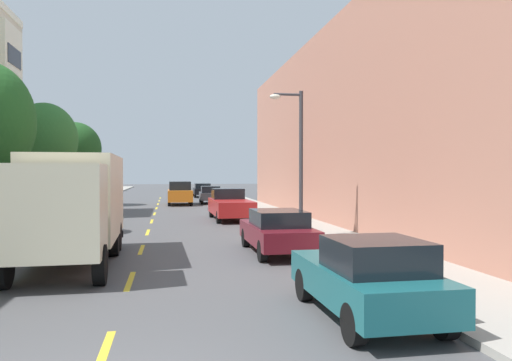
% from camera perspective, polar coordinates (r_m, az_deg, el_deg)
% --- Properties ---
extents(ground_plane, '(160.00, 160.00, 0.00)m').
position_cam_1_polar(ground_plane, '(35.51, -11.50, -3.39)').
color(ground_plane, '#4C4C4F').
extents(sidewalk_left, '(3.20, 120.00, 0.14)m').
position_cam_1_polar(sidewalk_left, '(34.45, -23.50, -3.46)').
color(sidewalk_left, '#A39E93').
rests_on(sidewalk_left, ground_plane).
extents(sidewalk_right, '(3.20, 120.00, 0.14)m').
position_cam_1_polar(sidewalk_right, '(34.06, 0.46, -3.44)').
color(sidewalk_right, '#A39E93').
rests_on(sidewalk_right, ground_plane).
extents(lane_centerline_dashes, '(0.14, 47.20, 0.01)m').
position_cam_1_polar(lane_centerline_dashes, '(30.03, -11.78, -4.17)').
color(lane_centerline_dashes, yellow).
rests_on(lane_centerline_dashes, ground_plane).
extents(apartment_block_opposite, '(10.00, 36.00, 10.08)m').
position_cam_1_polar(apartment_block_opposite, '(28.51, 16.71, 5.67)').
color(apartment_block_opposite, '#B27560').
rests_on(apartment_block_opposite, ground_plane).
extents(street_tree_third, '(3.84, 3.84, 6.70)m').
position_cam_1_polar(street_tree_third, '(32.21, -23.22, 4.41)').
color(street_tree_third, '#47331E').
rests_on(street_tree_third, sidewalk_left).
extents(street_tree_farthest, '(4.06, 4.06, 6.51)m').
position_cam_1_polar(street_tree_farthest, '(41.59, -20.18, 3.49)').
color(street_tree_farthest, '#47331E').
rests_on(street_tree_farthest, sidewalk_left).
extents(street_lamp, '(1.35, 0.28, 5.74)m').
position_cam_1_polar(street_lamp, '(19.61, 4.73, 3.46)').
color(street_lamp, '#38383D').
rests_on(street_lamp, sidewalk_right).
extents(delivery_box_truck, '(2.60, 7.40, 3.18)m').
position_cam_1_polar(delivery_box_truck, '(15.25, -20.40, -2.25)').
color(delivery_box_truck, beige).
rests_on(delivery_box_truck, ground_plane).
extents(parked_hatchback_charcoal, '(1.81, 4.03, 1.50)m').
position_cam_1_polar(parked_hatchback_charcoal, '(42.63, -5.32, -1.64)').
color(parked_hatchback_charcoal, '#333338').
rests_on(parked_hatchback_charcoal, ground_plane).
extents(parked_pickup_forest, '(2.09, 5.33, 1.73)m').
position_cam_1_polar(parked_pickup_forest, '(22.21, -24.17, -3.89)').
color(parked_pickup_forest, '#194C28').
rests_on(parked_pickup_forest, ground_plane).
extents(parked_sedan_burgundy, '(1.84, 4.52, 1.43)m').
position_cam_1_polar(parked_sedan_burgundy, '(16.32, 2.47, -5.80)').
color(parked_sedan_burgundy, maroon).
rests_on(parked_sedan_burgundy, ground_plane).
extents(parked_wagon_silver, '(1.90, 4.73, 1.50)m').
position_cam_1_polar(parked_wagon_silver, '(30.03, -20.00, -2.67)').
color(parked_wagon_silver, '#B2B5BA').
rests_on(parked_wagon_silver, ground_plane).
extents(parked_pickup_red, '(2.12, 5.34, 1.73)m').
position_cam_1_polar(parked_pickup_red, '(27.90, -3.00, -2.84)').
color(parked_pickup_red, '#AD1E1E').
rests_on(parked_pickup_red, ground_plane).
extents(parked_hatchback_teal, '(1.79, 4.02, 1.50)m').
position_cam_1_polar(parked_hatchback_teal, '(9.33, 12.76, -10.87)').
color(parked_hatchback_teal, '#195B60').
rests_on(parked_hatchback_teal, ground_plane).
extents(parked_wagon_black, '(1.85, 4.71, 1.50)m').
position_cam_1_polar(parked_wagon_black, '(53.75, -6.24, -1.06)').
color(parked_wagon_black, black).
rests_on(parked_wagon_black, ground_plane).
extents(parked_suv_white, '(2.08, 4.85, 1.93)m').
position_cam_1_polar(parked_suv_white, '(36.09, -18.35, -1.78)').
color(parked_suv_white, silver).
rests_on(parked_suv_white, ground_plane).
extents(moving_orange_sedan, '(1.95, 4.80, 1.93)m').
position_cam_1_polar(moving_orange_sedan, '(41.19, -8.78, -1.42)').
color(moving_orange_sedan, orange).
rests_on(moving_orange_sedan, ground_plane).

